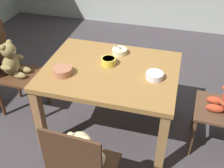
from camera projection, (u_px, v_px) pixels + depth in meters
ground_plane at (111, 128)px, 2.75m from camera, size 5.20×5.20×0.04m
dining_table at (111, 79)px, 2.38m from camera, size 1.15×0.90×0.70m
teddy_chair_near_left at (12, 65)px, 2.66m from camera, size 0.43×0.38×0.94m
teddy_chair_near_front at (82, 163)px, 1.72m from camera, size 0.41×0.38×0.92m
porridge_bowl_cream_far_center at (120, 51)px, 2.52m from camera, size 0.14×0.14×0.12m
porridge_bowl_terracotta_near_left at (63, 71)px, 2.24m from camera, size 0.16×0.16×0.06m
porridge_bowl_yellow_center at (109, 61)px, 2.36m from camera, size 0.13×0.13×0.06m
porridge_bowl_white_near_right at (155, 76)px, 2.19m from camera, size 0.14×0.14×0.05m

